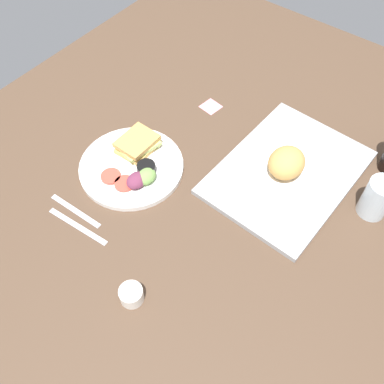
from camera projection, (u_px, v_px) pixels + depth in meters
The scene contains 9 objects.
ground_plane at pixel (188, 194), 120.34cm from camera, with size 190.00×150.00×3.00cm, color #4C3828.
serving_tray at pixel (287, 172), 121.86cm from camera, with size 45.00×33.00×1.60cm, color #9EA0A3.
bread_plate_near at pixel (286, 168), 117.74cm from camera, with size 21.64×21.64×8.98cm.
plate_with_salad at pixel (134, 164), 122.53cm from camera, with size 29.60×29.60×5.40cm.
drinking_glass at pixel (377, 198), 110.56cm from camera, with size 7.52×7.52×11.53cm, color silver.
espresso_cup at pixel (131, 295), 99.18cm from camera, with size 5.60×5.60×4.00cm, color silver.
fork at pixel (76, 211), 114.90cm from camera, with size 17.00×1.40×0.50cm, color #B7B7BC.
knife at pixel (78, 226), 112.06cm from camera, with size 19.00×1.40×0.50cm, color #B7B7BC.
sticky_note at pixel (211, 107), 138.74cm from camera, with size 5.60×5.60×0.12cm, color pink.
Camera 1 is at (55.15, 43.82, 96.07)cm, focal length 40.48 mm.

